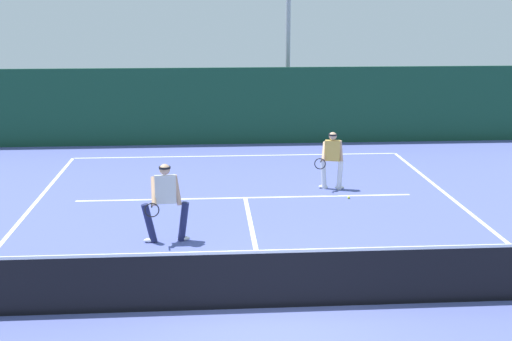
# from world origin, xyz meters

# --- Properties ---
(ground_plane) EXTENTS (80.00, 80.00, 0.00)m
(ground_plane) POSITION_xyz_m (0.00, 0.00, 0.00)
(ground_plane) COLOR #525EA7
(court_line_baseline_far) EXTENTS (10.33, 0.10, 0.01)m
(court_line_baseline_far) POSITION_xyz_m (0.00, 11.37, 0.00)
(court_line_baseline_far) COLOR white
(court_line_baseline_far) RESTS_ON ground_plane
(court_line_service) EXTENTS (8.42, 0.10, 0.01)m
(court_line_service) POSITION_xyz_m (0.00, 6.46, 0.00)
(court_line_service) COLOR white
(court_line_service) RESTS_ON ground_plane
(court_line_centre) EXTENTS (0.10, 6.40, 0.01)m
(court_line_centre) POSITION_xyz_m (0.00, 3.20, 0.00)
(court_line_centre) COLOR white
(court_line_centre) RESTS_ON ground_plane
(tennis_net) EXTENTS (11.31, 0.09, 1.09)m
(tennis_net) POSITION_xyz_m (0.00, 0.00, 0.51)
(tennis_net) COLOR #1E4723
(tennis_net) RESTS_ON ground_plane
(player_near) EXTENTS (0.99, 0.87, 1.64)m
(player_near) POSITION_xyz_m (-1.80, 3.31, 0.90)
(player_near) COLOR #1E234C
(player_near) RESTS_ON ground_plane
(player_far) EXTENTS (0.89, 0.86, 1.52)m
(player_far) POSITION_xyz_m (2.31, 7.16, 0.83)
(player_far) COLOR silver
(player_far) RESTS_ON ground_plane
(tennis_ball) EXTENTS (0.07, 0.07, 0.07)m
(tennis_ball) POSITION_xyz_m (2.58, 6.19, 0.03)
(tennis_ball) COLOR #D1E033
(tennis_ball) RESTS_ON ground_plane
(back_fence_windscreen) EXTENTS (22.21, 0.12, 2.63)m
(back_fence_windscreen) POSITION_xyz_m (0.00, 13.33, 1.32)
(back_fence_windscreen) COLOR #153E2A
(back_fence_windscreen) RESTS_ON ground_plane
(light_pole) EXTENTS (0.55, 0.44, 7.48)m
(light_pole) POSITION_xyz_m (2.05, 15.08, 4.58)
(light_pole) COLOR #9EA39E
(light_pole) RESTS_ON ground_plane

